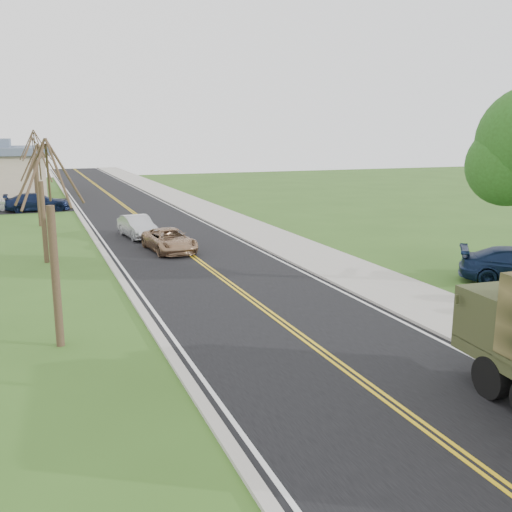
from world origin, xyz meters
TOP-DOWN VIEW (x-y plane):
  - ground at (0.00, 0.00)m, footprint 160.00×160.00m
  - road at (0.00, 40.00)m, footprint 8.00×120.00m
  - curb_right at (4.15, 40.00)m, footprint 0.30×120.00m
  - sidewalk_right at (5.90, 40.00)m, footprint 3.20×120.00m
  - curb_left at (-4.15, 40.00)m, footprint 0.30×120.00m
  - bare_tree_a at (-7.00, 10.00)m, footprint 1.93×2.26m
  - bare_tree_b at (-7.00, 22.00)m, footprint 1.83×2.14m
  - bare_tree_c at (-7.00, 34.00)m, footprint 2.04×2.39m
  - bare_tree_d at (-7.00, 46.00)m, footprint 1.88×2.20m
  - suv_champagne at (-0.80, 22.36)m, footprint 2.42×4.56m
  - sedan_silver at (-1.64, 27.16)m, footprint 1.93×4.20m
  - lot_car_navy at (-7.02, 42.20)m, footprint 5.05×2.06m

SIDE VIEW (x-z plane):
  - ground at x=0.00m, z-range 0.00..0.00m
  - road at x=0.00m, z-range 0.00..0.01m
  - sidewalk_right at x=5.90m, z-range 0.00..0.10m
  - curb_left at x=-4.15m, z-range 0.00..0.10m
  - curb_right at x=4.15m, z-range 0.00..0.12m
  - suv_champagne at x=-0.80m, z-range 0.00..1.22m
  - sedan_silver at x=-1.64m, z-range 0.00..1.34m
  - lot_car_navy at x=-7.02m, z-range 0.00..1.46m
  - bare_tree_b at x=-7.00m, z-range -0.39..5.34m
  - bare_tree_d at x=-7.00m, z-range -0.40..5.50m
  - bare_tree_a at x=-7.00m, z-range -0.41..5.66m
  - bare_tree_c at x=-7.00m, z-range -0.44..5.99m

